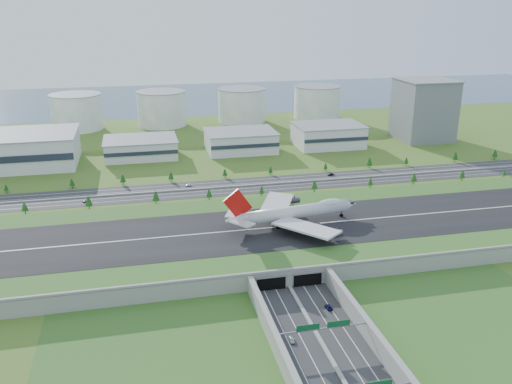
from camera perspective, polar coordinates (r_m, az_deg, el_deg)
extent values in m
plane|color=#425B1C|center=(292.76, 0.81, -5.31)|extent=(1200.00, 1200.00, 0.00)
cube|color=gray|center=(291.12, 0.81, -4.60)|extent=(520.00, 100.00, 8.00)
cube|color=#2A4E1B|center=(289.49, 0.81, -3.86)|extent=(520.00, 100.00, 0.16)
cube|color=black|center=(289.43, 0.81, -3.83)|extent=(520.00, 58.00, 0.12)
cube|color=silver|center=(289.40, 0.81, -3.82)|extent=(520.00, 0.90, 0.02)
cube|color=gray|center=(246.10, 3.53, -8.16)|extent=(520.00, 1.20, 1.20)
cube|color=#28282B|center=(202.20, 8.47, -18.02)|extent=(34.00, 120.00, 0.12)
cube|color=gray|center=(201.97, 8.48, -17.93)|extent=(1.60, 120.00, 0.90)
cube|color=gray|center=(202.65, 2.47, -16.31)|extent=(2.40, 100.00, 8.00)
cube|color=gray|center=(213.60, 12.26, -14.72)|extent=(2.40, 100.00, 8.00)
cube|color=black|center=(245.96, 1.62, -9.57)|extent=(13.00, 1.20, 6.00)
cube|color=black|center=(250.25, 5.45, -9.12)|extent=(13.00, 1.20, 6.00)
cylinder|color=gray|center=(206.70, 1.87, -15.67)|extent=(0.70, 0.70, 7.00)
cylinder|color=gray|center=(217.91, 11.89, -14.10)|extent=(0.70, 0.70, 7.00)
cube|color=gray|center=(209.48, 7.07, -14.08)|extent=(38.00, 0.50, 0.50)
cube|color=#0C4C23|center=(206.92, 5.49, -14.02)|extent=(9.00, 0.30, 2.40)
cube|color=#0C4C23|center=(210.51, 8.68, -13.53)|extent=(9.00, 0.30, 2.40)
cube|color=#0C4C23|center=(184.64, 12.79, -19.14)|extent=(9.00, 0.30, 2.40)
cube|color=#28282B|center=(379.30, -2.54, 0.54)|extent=(560.00, 36.00, 0.12)
cylinder|color=#3D2819|center=(359.79, -23.12, -1.91)|extent=(0.50, 0.50, 2.63)
cone|color=#1A3D10|center=(358.67, -23.19, -1.41)|extent=(4.09, 4.09, 5.26)
cylinder|color=#3D2819|center=(354.35, -17.16, -1.47)|extent=(0.50, 0.50, 2.96)
cone|color=#1A3D10|center=(353.09, -17.22, -0.89)|extent=(4.61, 4.61, 5.92)
cylinder|color=#3D2819|center=(352.99, -10.48, -0.98)|extent=(0.50, 0.50, 2.99)
cone|color=#1A3D10|center=(351.71, -10.52, -0.40)|extent=(4.65, 4.65, 5.98)
cylinder|color=#3D2819|center=(355.60, -4.95, -0.60)|extent=(0.50, 0.50, 2.60)
cone|color=#1A3D10|center=(354.49, -4.96, -0.10)|extent=(4.05, 4.05, 5.20)
cylinder|color=#3D2819|center=(361.65, 0.59, -0.21)|extent=(0.50, 0.50, 2.31)
cone|color=#1A3D10|center=(360.68, 0.59, 0.24)|extent=(3.59, 3.59, 4.62)
cylinder|color=#3D2819|center=(371.39, 6.16, 0.26)|extent=(0.50, 0.50, 2.85)
cone|color=#1A3D10|center=(370.23, 6.18, 0.79)|extent=(4.43, 4.43, 5.70)
cylinder|color=#3D2819|center=(386.17, 11.93, 0.66)|extent=(0.50, 0.50, 2.51)
cone|color=#1A3D10|center=(385.18, 11.96, 1.12)|extent=(3.90, 3.90, 5.01)
cylinder|color=#3D2819|center=(400.72, 16.26, 1.01)|extent=(0.50, 0.50, 2.88)
cone|color=#1A3D10|center=(399.63, 16.30, 1.51)|extent=(4.48, 4.48, 5.76)
cylinder|color=#3D2819|center=(420.25, 20.85, 1.33)|extent=(0.50, 0.50, 2.73)
cone|color=#1A3D10|center=(419.27, 20.91, 1.79)|extent=(4.25, 4.25, 5.47)
cylinder|color=#3D2819|center=(440.20, 24.64, 1.56)|extent=(0.50, 0.50, 2.03)
cone|color=#1A3D10|center=(439.50, 24.68, 1.88)|extent=(3.15, 3.15, 4.05)
cylinder|color=#3D2819|center=(404.58, -24.78, 0.08)|extent=(0.50, 0.50, 2.05)
cone|color=#1A3D10|center=(403.80, -24.83, 0.43)|extent=(3.19, 3.19, 4.10)
cylinder|color=#3D2819|center=(397.30, -18.77, 0.56)|extent=(0.50, 0.50, 2.48)
cone|color=#1A3D10|center=(396.35, -18.82, 0.99)|extent=(3.86, 3.86, 4.96)
cylinder|color=#3D2819|center=(394.74, -13.81, 0.94)|extent=(0.50, 0.50, 2.69)
cone|color=#1A3D10|center=(393.70, -13.85, 1.42)|extent=(4.18, 4.18, 5.38)
cylinder|color=#3D2819|center=(395.20, -8.93, 1.29)|extent=(0.50, 0.50, 2.53)
cone|color=#1A3D10|center=(394.22, -8.95, 1.73)|extent=(3.94, 3.94, 5.06)
cylinder|color=#3D2819|center=(399.35, -3.29, 1.67)|extent=(0.50, 0.50, 2.39)
cone|color=#1A3D10|center=(398.43, -3.30, 2.09)|extent=(3.71, 3.71, 4.78)
cylinder|color=#3D2819|center=(406.13, 1.53, 1.99)|extent=(0.50, 0.50, 2.21)
cone|color=#1A3D10|center=(405.30, 1.54, 2.37)|extent=(3.45, 3.45, 4.43)
cylinder|color=#3D2819|center=(418.54, 7.32, 2.36)|extent=(0.50, 0.50, 2.19)
cone|color=#1A3D10|center=(417.74, 7.33, 2.73)|extent=(3.40, 3.40, 4.37)
cylinder|color=#3D2819|center=(431.77, 11.83, 2.69)|extent=(0.50, 0.50, 2.99)
cone|color=#1A3D10|center=(430.72, 11.86, 3.18)|extent=(4.65, 4.65, 5.98)
cylinder|color=#3D2819|center=(445.51, 15.51, 2.86)|extent=(0.50, 0.50, 2.32)
cone|color=#1A3D10|center=(444.72, 15.54, 3.23)|extent=(3.62, 3.62, 4.65)
cylinder|color=#3D2819|center=(466.93, 20.19, 3.15)|extent=(0.50, 0.50, 3.02)
cone|color=#1A3D10|center=(465.95, 20.24, 3.61)|extent=(4.69, 4.69, 6.03)
cylinder|color=#3D2819|center=(487.43, 23.81, 3.32)|extent=(0.50, 0.50, 2.86)
cone|color=#1A3D10|center=(486.54, 23.87, 3.74)|extent=(4.44, 4.44, 5.71)
cube|color=silver|center=(463.05, -12.04, 4.57)|extent=(58.00, 42.00, 15.00)
cube|color=silver|center=(471.01, -1.63, 5.36)|extent=(58.00, 42.00, 17.00)
cube|color=silver|center=(491.98, 7.60, 5.93)|extent=(58.00, 42.00, 19.00)
cube|color=slate|center=(532.64, 17.24, 8.24)|extent=(46.00, 46.00, 55.00)
cylinder|color=silver|center=(581.03, -18.36, 7.98)|extent=(50.00, 50.00, 35.00)
cylinder|color=silver|center=(578.85, -9.89, 8.63)|extent=(50.00, 50.00, 35.00)
cylinder|color=silver|center=(589.05, -1.52, 9.09)|extent=(50.00, 50.00, 35.00)
cylinder|color=silver|center=(611.02, 6.43, 9.35)|extent=(50.00, 50.00, 35.00)
cube|color=#365068|center=(751.28, -7.89, 9.79)|extent=(1200.00, 260.00, 0.06)
cylinder|color=silver|center=(293.75, 4.09, -2.14)|extent=(63.13, 15.89, 7.17)
cone|color=silver|center=(308.61, 9.77, -1.31)|extent=(9.88, 8.36, 7.17)
cone|color=silver|center=(281.97, -2.14, -2.95)|extent=(12.10, 8.67, 7.17)
ellipsoid|color=silver|center=(301.93, 7.78, -1.15)|extent=(15.92, 7.67, 4.41)
cube|color=silver|center=(277.39, 5.30, -3.76)|extent=(32.81, 35.12, 1.77)
cube|color=silver|center=(309.53, 2.24, -1.19)|extent=(26.99, 36.65, 1.77)
cylinder|color=#38383D|center=(286.12, 6.17, -3.59)|extent=(6.24, 4.14, 3.36)
cylinder|color=#38383D|center=(279.07, 8.51, -4.30)|extent=(6.24, 4.14, 3.36)
cylinder|color=#38383D|center=(308.51, 3.93, -1.78)|extent=(6.24, 4.14, 3.36)
cylinder|color=#38383D|center=(321.55, 4.08, -0.89)|extent=(6.24, 4.14, 3.36)
cube|color=silver|center=(275.59, -1.43, -3.28)|extent=(12.89, 13.85, 0.67)
cube|color=silver|center=(288.38, -2.40, -2.24)|extent=(10.84, 13.94, 0.67)
cube|color=red|center=(279.19, -1.94, -1.30)|extent=(15.96, 3.24, 16.80)
cylinder|color=black|center=(308.48, 8.96, -2.44)|extent=(2.13, 0.78, 2.13)
cylinder|color=black|center=(291.21, 3.55, -3.58)|extent=(2.13, 0.78, 2.13)
cylinder|color=black|center=(297.24, 2.99, -3.08)|extent=(2.13, 0.78, 2.13)
cylinder|color=black|center=(288.69, 2.33, -3.77)|extent=(2.13, 0.78, 2.13)
cylinder|color=black|center=(294.78, 1.79, -3.26)|extent=(2.13, 0.78, 2.13)
imported|color=#BABABF|center=(213.75, 3.83, -15.25)|extent=(2.23, 4.55, 1.49)
imported|color=#0C0C3F|center=(235.12, 7.65, -11.91)|extent=(2.42, 4.92, 1.34)
imported|color=#515156|center=(366.02, -17.48, -0.95)|extent=(4.34, 2.21, 1.42)
imported|color=black|center=(407.58, 7.86, 1.85)|extent=(5.09, 2.78, 1.59)
imported|color=silver|center=(383.07, -7.15, 0.72)|extent=(5.43, 3.64, 1.46)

